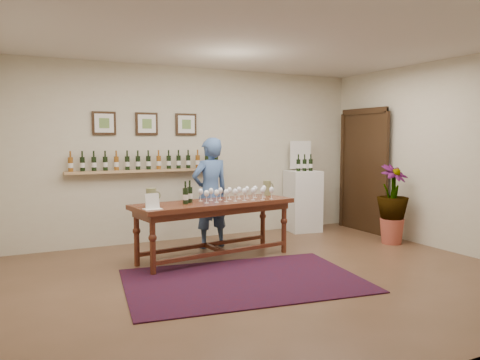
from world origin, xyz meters
name	(u,v)px	position (x,y,z in m)	size (l,w,h in m)	color
ground	(270,277)	(0.00, 0.00, 0.00)	(6.00, 6.00, 0.00)	brown
room_shell	(322,169)	(2.11, 1.86, 1.12)	(6.00, 6.00, 6.00)	beige
rug	(244,280)	(-0.36, -0.02, 0.01)	(2.69, 1.80, 0.01)	#460C13
tasting_table	(214,210)	(-0.26, 1.07, 0.68)	(2.32, 1.02, 0.80)	#472011
table_glasses	(237,194)	(0.08, 1.06, 0.89)	(1.30, 0.30, 0.18)	white
table_bottles	(188,193)	(-0.65, 1.05, 0.94)	(0.27, 0.15, 0.29)	black
pitcher_left	(151,198)	(-1.17, 0.93, 0.91)	(0.15, 0.15, 0.24)	olive
pitcher_right	(267,188)	(0.73, 1.36, 0.91)	(0.14, 0.14, 0.22)	olive
menu_card	(152,201)	(-1.21, 0.76, 0.89)	(0.21, 0.15, 0.19)	silver
display_pedestal	(303,201)	(1.93, 2.18, 0.54)	(0.54, 0.54, 1.08)	silver
pedestal_bottles	(305,163)	(1.92, 2.12, 1.22)	(0.28, 0.08, 0.28)	black
info_sign	(300,155)	(1.98, 2.35, 1.36)	(0.40, 0.02, 0.55)	silver
potted_plant	(393,204)	(2.61, 0.69, 0.63)	(0.64, 0.64, 1.08)	#A24736
person	(210,193)	(-0.04, 1.74, 0.83)	(0.61, 0.40, 1.66)	#3B588B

